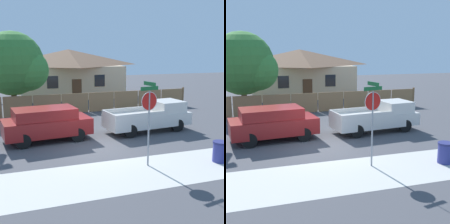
% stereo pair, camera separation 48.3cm
% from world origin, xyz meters
% --- Properties ---
extents(ground_plane, '(80.00, 80.00, 0.00)m').
position_xyz_m(ground_plane, '(0.00, 0.00, 0.00)').
color(ground_plane, '#47474C').
extents(sidewalk_strip, '(36.00, 3.20, 0.01)m').
position_xyz_m(sidewalk_strip, '(0.00, -3.60, 0.00)').
color(sidewalk_strip, beige).
rests_on(sidewalk_strip, ground).
extents(wooden_fence, '(16.60, 0.12, 1.57)m').
position_xyz_m(wooden_fence, '(2.13, 8.62, 0.74)').
color(wooden_fence, '#997047').
rests_on(wooden_fence, ground).
extents(house, '(10.59, 7.61, 4.70)m').
position_xyz_m(house, '(2.53, 17.64, 2.43)').
color(house, beige).
rests_on(house, ground).
extents(oak_tree, '(4.83, 4.60, 5.99)m').
position_xyz_m(oak_tree, '(-2.98, 9.65, 3.58)').
color(oak_tree, brown).
rests_on(oak_tree, ground).
extents(red_suv, '(4.59, 2.40, 1.73)m').
position_xyz_m(red_suv, '(-1.95, 1.96, 0.95)').
color(red_suv, maroon).
rests_on(red_suv, ground).
extents(orange_pickup, '(5.14, 2.32, 1.71)m').
position_xyz_m(orange_pickup, '(4.07, 1.98, 0.83)').
color(orange_pickup, silver).
rests_on(orange_pickup, ground).
extents(stop_sign, '(0.83, 0.75, 3.43)m').
position_xyz_m(stop_sign, '(1.44, -3.02, 2.33)').
color(stop_sign, gray).
rests_on(stop_sign, ground).
extents(trash_bin, '(0.65, 0.65, 0.88)m').
position_xyz_m(trash_bin, '(4.51, -3.64, 0.45)').
color(trash_bin, navy).
rests_on(trash_bin, ground).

